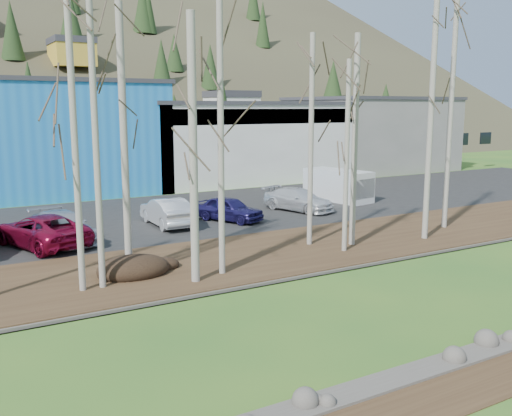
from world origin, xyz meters
TOP-DOWN VIEW (x-y plane):
  - dirt_strip at (0.00, 2.10)m, footprint 80.00×1.80m
  - near_bank_rocks at (0.00, 3.10)m, footprint 80.00×0.80m
  - river at (0.00, 7.20)m, footprint 80.00×8.00m
  - far_bank_rocks at (0.00, 11.30)m, footprint 80.00×0.80m
  - far_bank at (0.00, 14.50)m, footprint 80.00×7.00m
  - parking_lot at (0.00, 25.00)m, footprint 80.00×14.00m
  - building_blue at (-6.00, 39.00)m, footprint 20.40×12.24m
  - building_white at (12.00, 38.98)m, footprint 18.36×12.24m
  - building_grey at (28.00, 39.00)m, footprint 14.28×12.24m
  - hillside at (0.00, 84.00)m, footprint 160.00×72.00m
  - dirt_mound at (-5.41, 14.13)m, footprint 2.78×1.96m
  - birch_1 at (-7.51, 13.24)m, footprint 0.22×0.22m
  - birch_2 at (-5.35, 14.84)m, footprint 0.28×0.28m
  - birch_3 at (-2.43, 12.64)m, footprint 0.23×0.23m
  - birch_4 at (-3.72, 12.22)m, footprint 0.30×0.30m
  - birch_5 at (3.14, 14.75)m, footprint 0.23×0.23m
  - birch_6 at (3.76, 12.99)m, footprint 0.21×0.21m
  - birch_7 at (8.61, 12.92)m, footprint 0.27×0.27m
  - birch_8 at (4.80, 13.73)m, footprint 0.27×0.27m
  - birch_9 at (11.44, 14.24)m, footprint 0.26×0.26m
  - birch_10 at (-6.82, 13.24)m, footprint 0.22×0.22m
  - car_2 at (-7.56, 20.50)m, footprint 4.03×5.81m
  - car_3 at (-6.54, 20.96)m, footprint 2.73×5.07m
  - car_4 at (2.47, 21.42)m, footprint 3.17×4.27m
  - car_5 at (-0.97, 21.99)m, footprint 1.69×4.56m
  - car_6 at (7.58, 22.11)m, footprint 3.20×5.02m
  - van_white at (12.10, 23.75)m, footprint 2.75×4.96m

SIDE VIEW (x-z plane):
  - near_bank_rocks at x=0.00m, z-range -0.25..0.25m
  - river at x=0.00m, z-range -0.45..0.45m
  - far_bank_rocks at x=0.00m, z-range -0.23..0.23m
  - dirt_strip at x=0.00m, z-range 0.00..0.03m
  - parking_lot at x=0.00m, z-range 0.00..0.14m
  - far_bank at x=0.00m, z-range 0.00..0.15m
  - dirt_mound at x=-5.41m, z-range 0.15..0.70m
  - car_4 at x=2.47m, z-range 0.14..1.49m
  - car_6 at x=7.58m, z-range 0.14..1.49m
  - car_3 at x=-6.54m, z-range 0.14..1.54m
  - car_2 at x=-7.56m, z-range 0.14..1.61m
  - car_5 at x=-0.97m, z-range 0.14..1.63m
  - van_white at x=12.10m, z-range 0.14..2.19m
  - building_white at x=12.00m, z-range 0.01..6.81m
  - building_grey at x=28.00m, z-range 0.01..7.31m
  - building_blue at x=-6.00m, z-range 0.01..8.31m
  - birch_6 at x=3.76m, z-range 0.15..8.34m
  - birch_8 at x=4.80m, z-range 0.15..9.52m
  - birch_5 at x=3.14m, z-range 0.15..9.54m
  - birch_4 at x=-3.72m, z-range 0.15..9.56m
  - birch_2 at x=-5.35m, z-range 0.15..10.11m
  - birch_3 at x=-2.43m, z-range 0.15..10.56m
  - birch_1 at x=-7.51m, z-range 0.15..10.65m
  - birch_10 at x=-6.82m, z-range 0.15..10.65m
  - birch_7 at x=8.61m, z-range 0.15..11.32m
  - birch_9 at x=11.44m, z-range 0.15..12.79m
  - hillside at x=0.00m, z-range 0.00..35.00m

